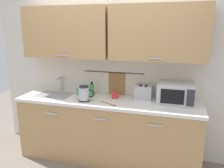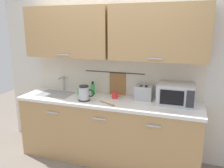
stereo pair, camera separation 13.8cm
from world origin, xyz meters
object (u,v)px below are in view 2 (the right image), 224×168
object	(u,v)px
microwave	(176,94)
mug_by_kettle	(115,95)
wooden_spoon	(109,104)
electric_kettle	(84,93)
dish_soap_bottle	(93,89)
toaster	(143,93)
mug_near_sink	(80,91)

from	to	relation	value
microwave	mug_by_kettle	distance (m)	0.82
wooden_spoon	electric_kettle	bearing A→B (deg)	172.18
mug_by_kettle	wooden_spoon	distance (m)	0.28
electric_kettle	mug_by_kettle	xyz separation A→B (m)	(0.36, 0.22, -0.05)
microwave	wooden_spoon	xyz separation A→B (m)	(-0.81, -0.29, -0.13)
dish_soap_bottle	toaster	distance (m)	0.76
microwave	mug_by_kettle	size ratio (longest dim) A/B	3.83
mug_by_kettle	wooden_spoon	bearing A→B (deg)	-87.86
toaster	mug_by_kettle	distance (m)	0.40
toaster	wooden_spoon	bearing A→B (deg)	-136.80
toaster	mug_by_kettle	bearing A→B (deg)	-168.27
electric_kettle	toaster	xyz separation A→B (m)	(0.75, 0.30, -0.01)
microwave	electric_kettle	xyz separation A→B (m)	(-1.18, -0.24, -0.03)
microwave	electric_kettle	bearing A→B (deg)	-168.68
microwave	dish_soap_bottle	world-z (taller)	microwave
microwave	dish_soap_bottle	distance (m)	1.19
mug_near_sink	mug_by_kettle	size ratio (longest dim) A/B	1.00
microwave	toaster	bearing A→B (deg)	171.20
mug_by_kettle	mug_near_sink	bearing A→B (deg)	178.51
wooden_spoon	dish_soap_bottle	bearing A→B (deg)	137.19
electric_kettle	toaster	size ratio (longest dim) A/B	0.89
dish_soap_bottle	mug_by_kettle	xyz separation A→B (m)	(0.37, -0.08, -0.04)
mug_near_sink	electric_kettle	bearing A→B (deg)	-53.07
mug_near_sink	wooden_spoon	size ratio (longest dim) A/B	0.46
toaster	wooden_spoon	size ratio (longest dim) A/B	0.99
mug_near_sink	wooden_spoon	bearing A→B (deg)	-27.56
electric_kettle	wooden_spoon	world-z (taller)	electric_kettle
microwave	electric_kettle	world-z (taller)	microwave
microwave	toaster	xyz separation A→B (m)	(-0.43, 0.07, -0.04)
microwave	wooden_spoon	bearing A→B (deg)	-160.38
dish_soap_bottle	wooden_spoon	xyz separation A→B (m)	(0.38, -0.35, -0.08)
mug_by_kettle	dish_soap_bottle	bearing A→B (deg)	168.09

